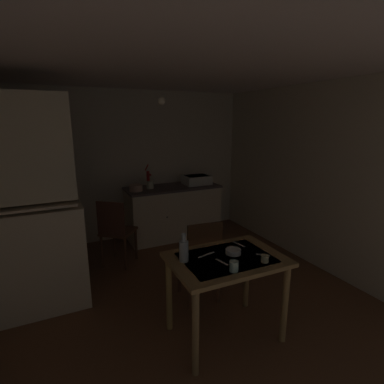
{
  "coord_description": "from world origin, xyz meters",
  "views": [
    {
      "loc": [
        -1.21,
        -2.75,
        1.93
      ],
      "look_at": [
        0.15,
        0.08,
        1.18
      ],
      "focal_mm": 27.72,
      "sensor_mm": 36.0,
      "label": 1
    }
  ],
  "objects_px": {
    "hutch_cabinet": "(31,214)",
    "chair_by_counter": "(116,231)",
    "sink_basin": "(197,180)",
    "hand_pump": "(148,178)",
    "mixing_bowl_counter": "(136,188)",
    "mug_dark": "(265,259)",
    "dining_table": "(226,270)",
    "serving_bowl_wide": "(233,251)",
    "glass_bottle": "(184,250)",
    "chair_far_side": "(201,259)"
  },
  "relations": [
    {
      "from": "hutch_cabinet",
      "to": "chair_by_counter",
      "type": "relative_size",
      "value": 2.35
    },
    {
      "from": "sink_basin",
      "to": "hand_pump",
      "type": "distance_m",
      "value": 0.85
    },
    {
      "from": "mixing_bowl_counter",
      "to": "mug_dark",
      "type": "xyz_separation_m",
      "value": [
        0.39,
        -2.61,
        -0.12
      ]
    },
    {
      "from": "dining_table",
      "to": "serving_bowl_wide",
      "type": "xyz_separation_m",
      "value": [
        0.09,
        0.04,
        0.14
      ]
    },
    {
      "from": "serving_bowl_wide",
      "to": "mixing_bowl_counter",
      "type": "bearing_deg",
      "value": 95.68
    },
    {
      "from": "glass_bottle",
      "to": "mixing_bowl_counter",
      "type": "bearing_deg",
      "value": 84.53
    },
    {
      "from": "chair_by_counter",
      "to": "serving_bowl_wide",
      "type": "distance_m",
      "value": 1.91
    },
    {
      "from": "mug_dark",
      "to": "chair_far_side",
      "type": "bearing_deg",
      "value": 103.82
    },
    {
      "from": "serving_bowl_wide",
      "to": "chair_by_counter",
      "type": "bearing_deg",
      "value": 111.45
    },
    {
      "from": "chair_by_counter",
      "to": "mixing_bowl_counter",
      "type": "bearing_deg",
      "value": 52.89
    },
    {
      "from": "hutch_cabinet",
      "to": "glass_bottle",
      "type": "bearing_deg",
      "value": -44.6
    },
    {
      "from": "hutch_cabinet",
      "to": "hand_pump",
      "type": "height_order",
      "value": "hutch_cabinet"
    },
    {
      "from": "mixing_bowl_counter",
      "to": "dining_table",
      "type": "xyz_separation_m",
      "value": [
        0.14,
        -2.4,
        -0.27
      ]
    },
    {
      "from": "chair_far_side",
      "to": "glass_bottle",
      "type": "relative_size",
      "value": 3.76
    },
    {
      "from": "serving_bowl_wide",
      "to": "glass_bottle",
      "type": "xyz_separation_m",
      "value": [
        -0.46,
        0.06,
        0.08
      ]
    },
    {
      "from": "serving_bowl_wide",
      "to": "dining_table",
      "type": "bearing_deg",
      "value": -158.34
    },
    {
      "from": "hand_pump",
      "to": "mug_dark",
      "type": "relative_size",
      "value": 6.01
    },
    {
      "from": "hutch_cabinet",
      "to": "chair_by_counter",
      "type": "height_order",
      "value": "hutch_cabinet"
    },
    {
      "from": "sink_basin",
      "to": "serving_bowl_wide",
      "type": "height_order",
      "value": "sink_basin"
    },
    {
      "from": "hand_pump",
      "to": "mug_dark",
      "type": "bearing_deg",
      "value": -86.75
    },
    {
      "from": "chair_by_counter",
      "to": "mug_dark",
      "type": "xyz_separation_m",
      "value": [
        0.84,
        -2.01,
        0.3
      ]
    },
    {
      "from": "chair_by_counter",
      "to": "sink_basin",
      "type": "bearing_deg",
      "value": 23.06
    },
    {
      "from": "mixing_bowl_counter",
      "to": "dining_table",
      "type": "distance_m",
      "value": 2.42
    },
    {
      "from": "glass_bottle",
      "to": "mug_dark",
      "type": "bearing_deg",
      "value": -27.25
    },
    {
      "from": "hand_pump",
      "to": "glass_bottle",
      "type": "xyz_separation_m",
      "value": [
        -0.45,
        -2.4,
        -0.17
      ]
    },
    {
      "from": "hutch_cabinet",
      "to": "mug_dark",
      "type": "distance_m",
      "value": 2.3
    },
    {
      "from": "sink_basin",
      "to": "mixing_bowl_counter",
      "type": "height_order",
      "value": "sink_basin"
    },
    {
      "from": "chair_far_side",
      "to": "glass_bottle",
      "type": "height_order",
      "value": "glass_bottle"
    },
    {
      "from": "serving_bowl_wide",
      "to": "mug_dark",
      "type": "height_order",
      "value": "mug_dark"
    },
    {
      "from": "hand_pump",
      "to": "dining_table",
      "type": "xyz_separation_m",
      "value": [
        -0.09,
        -2.5,
        -0.39
      ]
    },
    {
      "from": "hand_pump",
      "to": "mug_dark",
      "type": "distance_m",
      "value": 2.72
    },
    {
      "from": "dining_table",
      "to": "hutch_cabinet",
      "type": "bearing_deg",
      "value": 140.73
    },
    {
      "from": "mixing_bowl_counter",
      "to": "chair_far_side",
      "type": "height_order",
      "value": "mixing_bowl_counter"
    },
    {
      "from": "mug_dark",
      "to": "hand_pump",
      "type": "bearing_deg",
      "value": 93.25
    },
    {
      "from": "chair_far_side",
      "to": "mug_dark",
      "type": "bearing_deg",
      "value": -76.18
    },
    {
      "from": "sink_basin",
      "to": "serving_bowl_wide",
      "type": "distance_m",
      "value": 2.56
    },
    {
      "from": "mug_dark",
      "to": "hutch_cabinet",
      "type": "bearing_deg",
      "value": 140.49
    },
    {
      "from": "hutch_cabinet",
      "to": "sink_basin",
      "type": "bearing_deg",
      "value": 26.07
    },
    {
      "from": "dining_table",
      "to": "serving_bowl_wide",
      "type": "height_order",
      "value": "serving_bowl_wide"
    },
    {
      "from": "mixing_bowl_counter",
      "to": "chair_far_side",
      "type": "bearing_deg",
      "value": -84.02
    },
    {
      "from": "hutch_cabinet",
      "to": "chair_by_counter",
      "type": "bearing_deg",
      "value": 30.74
    },
    {
      "from": "hutch_cabinet",
      "to": "serving_bowl_wide",
      "type": "height_order",
      "value": "hutch_cabinet"
    },
    {
      "from": "hand_pump",
      "to": "hutch_cabinet",
      "type": "bearing_deg",
      "value": -142.26
    },
    {
      "from": "serving_bowl_wide",
      "to": "glass_bottle",
      "type": "relative_size",
      "value": 0.55
    },
    {
      "from": "glass_bottle",
      "to": "hutch_cabinet",
      "type": "bearing_deg",
      "value": 135.4
    },
    {
      "from": "hutch_cabinet",
      "to": "dining_table",
      "type": "bearing_deg",
      "value": -39.27
    },
    {
      "from": "chair_far_side",
      "to": "hand_pump",
      "type": "bearing_deg",
      "value": 88.78
    },
    {
      "from": "sink_basin",
      "to": "hand_pump",
      "type": "height_order",
      "value": "hand_pump"
    },
    {
      "from": "hand_pump",
      "to": "dining_table",
      "type": "distance_m",
      "value": 2.53
    },
    {
      "from": "hutch_cabinet",
      "to": "mixing_bowl_counter",
      "type": "relative_size",
      "value": 10.91
    }
  ]
}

